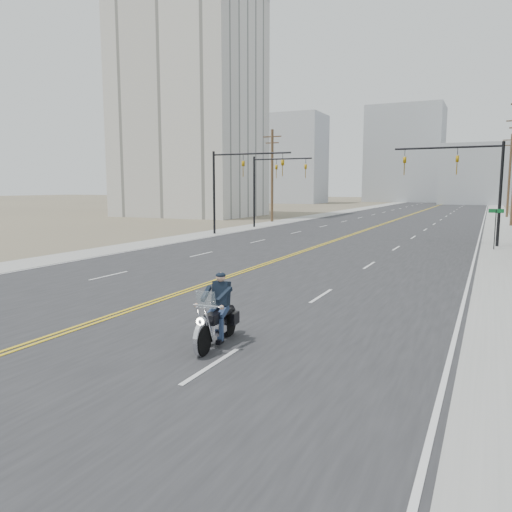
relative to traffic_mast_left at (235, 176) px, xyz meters
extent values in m
cube|color=#303033|center=(8.98, 38.00, -4.93)|extent=(20.00, 200.00, 0.01)
cube|color=#A5A5A0|center=(-2.52, 38.00, -4.93)|extent=(3.00, 200.00, 0.01)
cube|color=#A5A5A0|center=(20.48, 38.00, -4.93)|extent=(3.00, 200.00, 0.01)
cylinder|color=black|center=(-2.02, 0.00, -1.44)|extent=(0.20, 0.20, 7.00)
cylinder|color=black|center=(1.48, 0.00, 1.76)|extent=(7.00, 0.14, 0.14)
imported|color=#BF8C0C|center=(0.78, 0.00, 1.11)|extent=(0.21, 0.26, 1.30)
imported|color=#BF8C0C|center=(4.28, 0.00, 1.11)|extent=(0.21, 0.26, 1.30)
cylinder|color=black|center=(19.98, 0.00, -1.44)|extent=(0.20, 0.20, 7.00)
cylinder|color=black|center=(16.48, 0.00, 1.76)|extent=(7.00, 0.14, 0.14)
imported|color=#BF8C0C|center=(17.18, 0.00, 1.11)|extent=(0.21, 0.26, 1.30)
imported|color=#BF8C0C|center=(13.68, 0.00, 1.11)|extent=(0.21, 0.26, 1.30)
cylinder|color=black|center=(-2.02, 8.00, -1.44)|extent=(0.20, 0.20, 7.00)
cylinder|color=black|center=(0.98, 8.00, 1.76)|extent=(6.00, 0.14, 0.14)
imported|color=#BF8C0C|center=(0.38, 8.00, 1.11)|extent=(0.21, 0.26, 1.30)
imported|color=#BF8C0C|center=(3.38, 8.00, 1.11)|extent=(0.21, 0.26, 1.30)
cylinder|color=black|center=(19.78, -2.00, -3.64)|extent=(0.06, 0.06, 2.60)
cube|color=#0C5926|center=(19.78, -2.00, -2.44)|extent=(0.90, 0.03, 0.25)
cylinder|color=brown|center=(21.48, 38.00, 0.56)|extent=(0.30, 0.30, 11.00)
cube|color=brown|center=(21.48, 38.00, 5.26)|extent=(2.20, 0.12, 0.12)
cube|color=brown|center=(21.48, 38.00, 4.56)|extent=(1.60, 0.12, 0.12)
cylinder|color=brown|center=(-3.52, 16.00, 0.31)|extent=(0.30, 0.30, 10.50)
cube|color=brown|center=(-3.52, 16.00, 4.76)|extent=(2.20, 0.12, 0.12)
cube|color=brown|center=(-3.52, 16.00, 4.06)|extent=(1.60, 0.12, 0.12)
cube|color=silver|center=(-19.02, 23.00, 10.06)|extent=(18.00, 14.00, 30.00)
cube|color=#B7BCC6|center=(-26.02, 83.00, 6.06)|extent=(14.00, 12.00, 22.00)
cube|color=#ADB2B7|center=(16.98, 93.00, 2.06)|extent=(18.00, 14.00, 14.00)
cube|color=#ADB2B7|center=(-3.02, 108.00, 8.06)|extent=(20.00, 15.00, 26.00)
cube|color=#ADB2B7|center=(-41.02, 98.00, 3.06)|extent=(12.00, 12.00, 16.00)
camera|label=1|loc=(19.44, -37.29, -0.95)|focal=35.00mm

